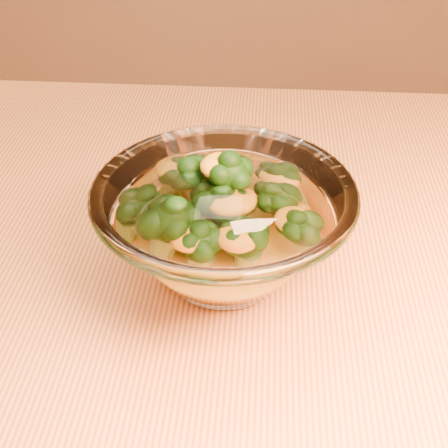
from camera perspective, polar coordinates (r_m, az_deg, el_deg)
name	(u,v)px	position (r m, az deg, el deg)	size (l,w,h in m)	color
table	(282,348)	(0.65, 5.34, -11.21)	(1.20, 0.80, 0.75)	#DC7442
glass_bowl	(224,228)	(0.54, 0.00, -0.41)	(0.23, 0.23, 0.10)	white
cheese_sauce	(224,247)	(0.55, 0.00, -2.14)	(0.12, 0.12, 0.03)	orange
broccoli_heap	(218,208)	(0.54, -0.59, 1.46)	(0.17, 0.14, 0.08)	black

